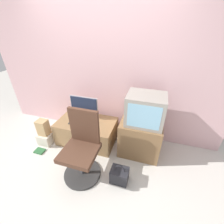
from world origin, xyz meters
The scene contains 13 objects.
ground_plane centered at (0.00, 0.00, 0.00)m, with size 12.00×12.00×0.00m, color beige.
wall_back centered at (0.00, 1.32, 1.30)m, with size 4.40×0.05×2.60m.
desk centered at (-0.18, 0.88, 0.22)m, with size 1.06×0.64×0.44m.
side_stand centered at (0.82, 0.91, 0.32)m, with size 0.67×0.56×0.63m.
main_monitor centered at (-0.25, 1.01, 0.67)m, with size 0.54×0.18×0.44m.
keyboard centered at (-0.28, 0.79, 0.45)m, with size 0.36×0.13×0.01m.
mouse centered at (-0.04, 0.79, 0.46)m, with size 0.06×0.04×0.03m.
crt_tv centered at (0.85, 0.89, 0.87)m, with size 0.57×0.45×0.48m.
office_chair centered at (0.07, 0.22, 0.44)m, with size 0.56×0.56×1.04m.
cardboard_box_lower centered at (-0.90, 0.59, 0.11)m, with size 0.25×0.25×0.21m.
cardboard_box_upper centered at (-0.90, 0.59, 0.36)m, with size 0.18×0.16×0.30m.
handbag centered at (0.64, 0.22, 0.12)m, with size 0.26×0.20×0.32m.
book centered at (-0.89, 0.34, 0.01)m, with size 0.18×0.13×0.02m.
Camera 1 is at (0.94, -1.13, 2.03)m, focal length 24.00 mm.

